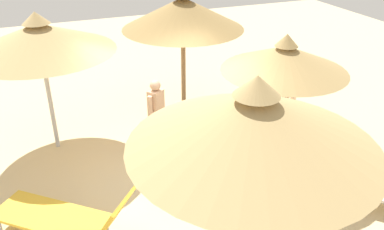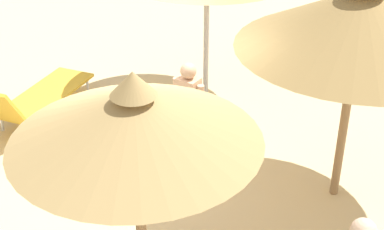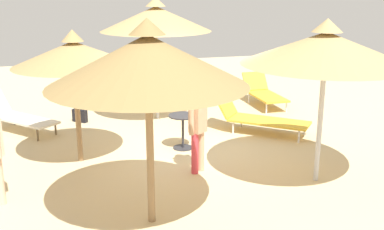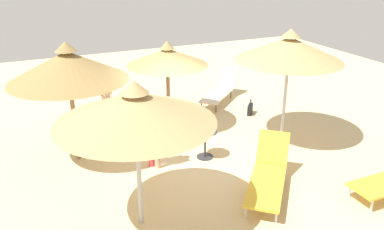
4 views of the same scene
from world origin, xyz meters
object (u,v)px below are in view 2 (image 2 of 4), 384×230
at_px(lounge_chair_far_left, 33,98).
at_px(parasol_umbrella_center, 360,19).
at_px(person_standing_back, 188,111).
at_px(parasol_umbrella_edge, 135,119).
at_px(side_table_round, 91,150).

bearing_deg(lounge_chair_far_left, parasol_umbrella_center, -41.72).
bearing_deg(person_standing_back, lounge_chair_far_left, 134.10).
height_order(parasol_umbrella_edge, side_table_round, parasol_umbrella_edge).
bearing_deg(lounge_chair_far_left, side_table_round, -72.95).
bearing_deg(person_standing_back, side_table_round, 177.62).
bearing_deg(parasol_umbrella_center, lounge_chair_far_left, 138.28).
height_order(parasol_umbrella_edge, lounge_chair_far_left, parasol_umbrella_edge).
relative_size(parasol_umbrella_center, lounge_chair_far_left, 1.38).
height_order(parasol_umbrella_edge, person_standing_back, parasol_umbrella_edge).
height_order(lounge_chair_far_left, side_table_round, lounge_chair_far_left).
relative_size(lounge_chair_far_left, side_table_round, 2.94).
height_order(person_standing_back, side_table_round, person_standing_back).
distance_m(parasol_umbrella_edge, parasol_umbrella_center, 2.88).
distance_m(parasol_umbrella_center, lounge_chair_far_left, 5.04).
xyz_separation_m(lounge_chair_far_left, person_standing_back, (1.87, -1.93, 0.47)).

